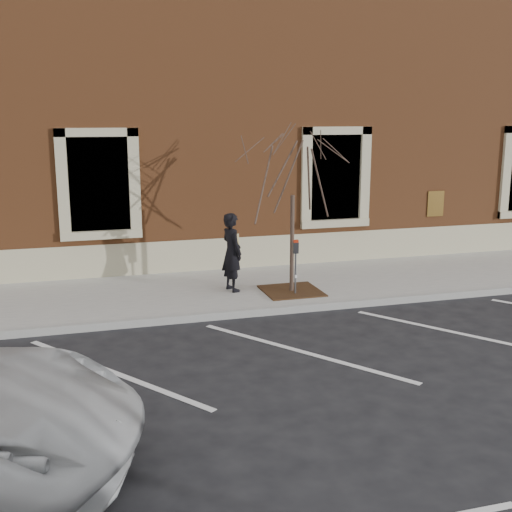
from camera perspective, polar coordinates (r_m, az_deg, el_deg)
name	(u,v)px	position (r m, az deg, el deg)	size (l,w,h in m)	color
ground	(264,315)	(13.16, 0.73, -5.22)	(120.00, 120.00, 0.00)	#28282B
sidewalk_near	(242,289)	(14.75, -1.25, -2.97)	(40.00, 3.50, 0.15)	beige
curb_near	(265,312)	(13.09, 0.80, -4.97)	(40.00, 0.12, 0.15)	#9E9E99
parking_stripes	(301,352)	(11.19, 4.05, -8.48)	(28.00, 4.40, 0.01)	silver
building_civic	(191,115)	(20.07, -5.84, 12.37)	(40.00, 8.62, 8.00)	brown
man	(232,252)	(14.18, -2.16, 0.35)	(0.64, 0.42, 1.75)	black
parking_meter	(296,257)	(13.87, 3.54, -0.07)	(0.11, 0.08, 1.22)	#595B60
tree_grate	(291,291)	(14.30, 3.17, -3.11)	(1.25, 1.25, 0.03)	#462E16
sapling	(293,168)	(13.82, 3.30, 7.83)	(2.35, 2.35, 3.91)	#4B372D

